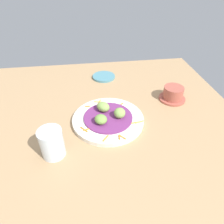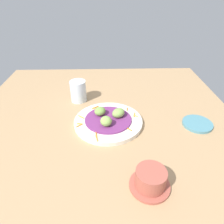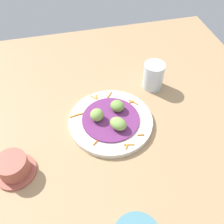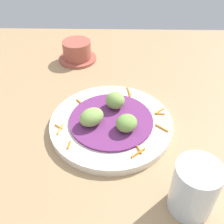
% 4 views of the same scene
% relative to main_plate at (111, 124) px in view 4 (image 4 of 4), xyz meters
% --- Properties ---
extents(table_surface, '(1.10, 1.10, 0.02)m').
position_rel_main_plate_xyz_m(table_surface, '(0.03, 0.02, -0.02)').
color(table_surface, tan).
rests_on(table_surface, ground).
extents(main_plate, '(0.27, 0.27, 0.02)m').
position_rel_main_plate_xyz_m(main_plate, '(0.00, 0.00, 0.00)').
color(main_plate, silver).
rests_on(main_plate, table_surface).
extents(cabbage_bed, '(0.18, 0.18, 0.01)m').
position_rel_main_plate_xyz_m(cabbage_bed, '(0.00, 0.00, 0.01)').
color(cabbage_bed, '#702D6B').
rests_on(cabbage_bed, main_plate).
extents(carrot_garnish, '(0.23, 0.24, 0.00)m').
position_rel_main_plate_xyz_m(carrot_garnish, '(-0.00, 0.02, 0.01)').
color(carrot_garnish, orange).
rests_on(carrot_garnish, main_plate).
extents(guac_scoop_left, '(0.07, 0.07, 0.03)m').
position_rel_main_plate_xyz_m(guac_scoop_left, '(0.01, -0.04, 0.03)').
color(guac_scoop_left, '#84A851').
rests_on(guac_scoop_left, cabbage_bed).
extents(guac_scoop_center, '(0.06, 0.06, 0.03)m').
position_rel_main_plate_xyz_m(guac_scoop_center, '(0.03, 0.03, 0.03)').
color(guac_scoop_center, '#759E47').
rests_on(guac_scoop_center, cabbage_bed).
extents(guac_scoop_right, '(0.06, 0.06, 0.04)m').
position_rel_main_plate_xyz_m(guac_scoop_right, '(-0.04, 0.01, 0.03)').
color(guac_scoop_right, '#84A851').
rests_on(guac_scoop_right, cabbage_bed).
extents(terracotta_bowl, '(0.11, 0.11, 0.06)m').
position_rel_main_plate_xyz_m(terracotta_bowl, '(-0.29, -0.11, 0.02)').
color(terracotta_bowl, '#A85142').
rests_on(terracotta_bowl, table_surface).
extents(water_glass, '(0.07, 0.07, 0.10)m').
position_rel_main_plate_xyz_m(water_glass, '(0.19, 0.13, 0.04)').
color(water_glass, silver).
rests_on(water_glass, table_surface).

